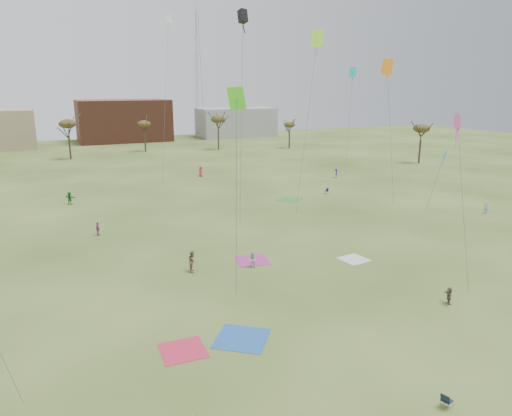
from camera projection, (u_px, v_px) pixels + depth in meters
name	position (u px, v px, depth m)	size (l,w,h in m)	color
ground	(324.00, 321.00, 34.14)	(260.00, 260.00, 0.00)	#344C17
spectator_fore_b	(193.00, 261.00, 42.86)	(0.95, 0.74, 1.95)	#7D5E50
spectator_fore_c	(449.00, 296.00, 36.58)	(1.26, 0.40, 1.36)	brown
flyer_mid_c	(486.00, 207.00, 62.19)	(0.61, 0.40, 1.67)	#80B5D6
spectator_mid_d	(98.00, 229.00, 53.15)	(0.90, 0.37, 1.53)	#A2438D
spectator_mid_e	(253.00, 260.00, 43.83)	(0.73, 0.57, 1.51)	#BBBBBB
flyer_far_a	(70.00, 198.00, 66.94)	(1.69, 0.54, 1.82)	#28782B
flyer_far_b	(201.00, 171.00, 87.03)	(0.92, 0.60, 1.89)	#C92252
flyer_far_c	(336.00, 173.00, 86.09)	(1.05, 0.61, 1.63)	navy
blanket_red	(183.00, 351.00, 30.29)	(2.80, 2.80, 0.03)	#CC2847
blanket_blue	(242.00, 339.00, 31.72)	(3.34, 3.34, 0.03)	#275FAC
blanket_cream	(354.00, 259.00, 46.02)	(2.45, 2.45, 0.03)	silver
blanket_plum	(252.00, 260.00, 45.80)	(3.06, 3.06, 0.03)	#AE3581
blanket_olive	(289.00, 200.00, 69.74)	(3.04, 3.04, 0.03)	green
camp_chair_center	(446.00, 403.00, 24.90)	(0.67, 0.64, 0.87)	#132036
camp_chair_right	(326.00, 192.00, 73.52)	(0.63, 0.59, 0.87)	#141539
kites_aloft	(240.00, 57.00, 55.44)	(69.80, 58.06, 26.10)	red
tree_line	(116.00, 129.00, 101.21)	(117.44, 49.32, 8.91)	#3A2B1E
building_brick	(124.00, 120.00, 140.72)	(26.00, 16.00, 12.00)	brown
building_grey	(236.00, 122.00, 153.06)	(24.00, 12.00, 9.00)	gray
radio_tower	(198.00, 75.00, 151.61)	(1.51, 1.72, 41.00)	#9EA3A8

